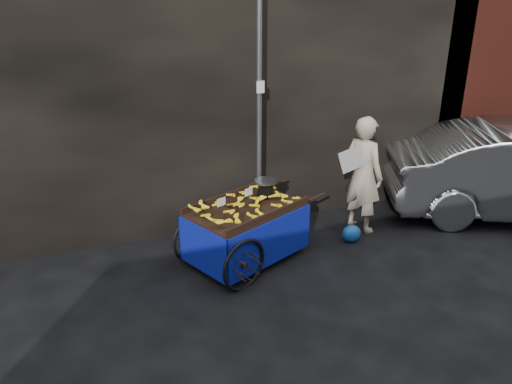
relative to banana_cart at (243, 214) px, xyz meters
name	(u,v)px	position (x,y,z in m)	size (l,w,h in m)	color
ground	(271,271)	(0.27, -0.43, -0.75)	(80.00, 80.00, 0.00)	black
building_wall	(238,67)	(0.66, 2.17, 1.75)	(13.50, 2.00, 5.00)	black
street_pole	(259,112)	(0.57, 0.87, 1.26)	(0.12, 0.10, 4.00)	slate
banana_cart	(243,214)	(0.00, 0.00, 0.00)	(2.45, 1.82, 1.22)	black
vendor	(363,175)	(2.17, 0.32, 0.22)	(0.86, 0.83, 1.94)	tan
plastic_bag	(351,233)	(1.81, -0.04, -0.61)	(0.31, 0.25, 0.28)	#1854B5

